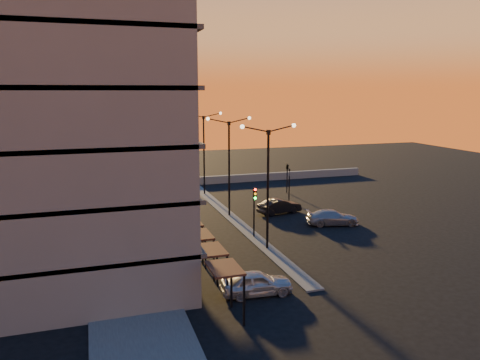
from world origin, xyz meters
The scene contains 14 objects.
ground centered at (0.00, 0.00, 0.00)m, with size 120.00×120.00×0.00m, color black.
sidewalk_west centered at (-10.50, 4.00, 0.06)m, with size 5.00×40.00×0.12m, color #4F4F4C.
median centered at (0.00, 10.00, 0.06)m, with size 1.20×36.00×0.12m, color #4F4F4C.
parapet centered at (2.00, 26.00, 0.50)m, with size 44.00×0.50×1.00m, color gray.
building centered at (-14.00, 0.03, 11.91)m, with size 14.35×17.08×25.00m.
streetlamp_near centered at (0.00, 0.00, 5.59)m, with size 4.32×0.32×9.51m.
streetlamp_mid centered at (0.00, 10.00, 5.59)m, with size 4.32×0.32×9.51m.
streetlamp_far centered at (0.00, 20.00, 5.59)m, with size 4.32×0.32×9.51m.
traffic_light_main centered at (0.00, 2.87, 2.89)m, with size 0.28×0.44×4.25m.
signal_east_a centered at (8.00, 14.00, 1.93)m, with size 0.13×0.16×3.60m.
signal_east_b centered at (9.50, 18.00, 3.10)m, with size 0.42×1.99×3.60m.
car_hatchback centered at (-3.50, -7.25, 0.73)m, with size 1.71×4.26×1.45m, color #B1B3B9.
car_sedan centered at (5.00, 9.54, 0.72)m, with size 1.53×4.38×1.44m, color black.
car_wagon centered at (8.00, 4.40, 0.68)m, with size 1.90×4.68×1.36m, color #999CA0.
Camera 1 is at (-12.44, -31.60, 11.86)m, focal length 35.00 mm.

